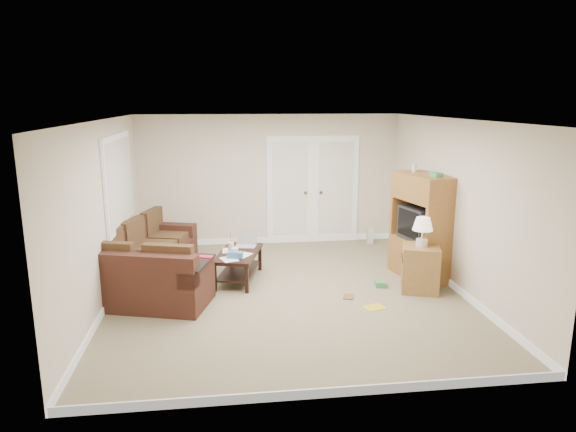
{
  "coord_description": "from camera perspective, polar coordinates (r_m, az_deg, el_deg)",
  "views": [
    {
      "loc": [
        -0.87,
        -7.03,
        2.76
      ],
      "look_at": [
        0.05,
        0.23,
        1.1
      ],
      "focal_mm": 32.0,
      "sensor_mm": 36.0,
      "label": 1
    }
  ],
  "objects": [
    {
      "name": "floor_greenbox",
      "position": [
        7.97,
        10.22,
        -7.38
      ],
      "size": [
        0.19,
        0.23,
        0.08
      ],
      "primitive_type": "cube",
      "rotation": [
        0.0,
        0.0,
        -0.16
      ],
      "color": "#408D52",
      "rests_on": "floor"
    },
    {
      "name": "tv_armoire",
      "position": [
        8.3,
        14.71,
        -1.09
      ],
      "size": [
        0.78,
        1.13,
        1.77
      ],
      "rotation": [
        0.0,
        0.0,
        0.23
      ],
      "color": "#93602D",
      "rests_on": "floor"
    },
    {
      "name": "coffee_table",
      "position": [
        8.08,
        -5.46,
        -5.38
      ],
      "size": [
        0.83,
        1.23,
        0.77
      ],
      "rotation": [
        0.0,
        0.0,
        -0.26
      ],
      "color": "black",
      "rests_on": "floor"
    },
    {
      "name": "window_left",
      "position": [
        8.28,
        -18.26,
        3.72
      ],
      "size": [
        0.05,
        1.92,
        1.42
      ],
      "color": "white",
      "rests_on": "wall_left"
    },
    {
      "name": "space_heater",
      "position": [
        10.23,
        9.14,
        -2.13
      ],
      "size": [
        0.15,
        0.14,
        0.31
      ],
      "primitive_type": "cube",
      "rotation": [
        0.0,
        0.0,
        -0.3
      ],
      "color": "silver",
      "rests_on": "floor"
    },
    {
      "name": "french_doors",
      "position": [
        10.04,
        2.77,
        2.88
      ],
      "size": [
        1.8,
        0.05,
        2.13
      ],
      "color": "white",
      "rests_on": "floor"
    },
    {
      "name": "wall_front",
      "position": [
        4.62,
        4.05,
        -6.35
      ],
      "size": [
        5.0,
        0.02,
        2.5
      ],
      "primitive_type": "cube",
      "color": "beige",
      "rests_on": "floor"
    },
    {
      "name": "wall_right",
      "position": [
        7.94,
        18.06,
        1.17
      ],
      "size": [
        0.02,
        5.5,
        2.5
      ],
      "primitive_type": "cube",
      "color": "beige",
      "rests_on": "floor"
    },
    {
      "name": "floor",
      "position": [
        7.6,
        -0.14,
        -8.51
      ],
      "size": [
        5.5,
        5.5,
        0.0
      ],
      "primitive_type": "plane",
      "color": "gray",
      "rests_on": "ground"
    },
    {
      "name": "side_cabinet",
      "position": [
        7.81,
        14.5,
        -5.24
      ],
      "size": [
        0.66,
        0.66,
        1.11
      ],
      "rotation": [
        0.0,
        0.0,
        -0.31
      ],
      "color": "olive",
      "rests_on": "floor"
    },
    {
      "name": "floor_magazine",
      "position": [
        7.19,
        9.59,
        -9.98
      ],
      "size": [
        0.33,
        0.29,
        0.01
      ],
      "primitive_type": "cube",
      "rotation": [
        0.0,
        0.0,
        0.29
      ],
      "color": "gold",
      "rests_on": "floor"
    },
    {
      "name": "sectional_sofa",
      "position": [
        8.0,
        -15.48,
        -5.45
      ],
      "size": [
        1.94,
        3.04,
        0.82
      ],
      "rotation": [
        0.0,
        0.0,
        -0.28
      ],
      "color": "#44241A",
      "rests_on": "floor"
    },
    {
      "name": "wall_back",
      "position": [
        9.93,
        -2.1,
        4.03
      ],
      "size": [
        5.0,
        0.02,
        2.5
      ],
      "primitive_type": "cube",
      "color": "beige",
      "rests_on": "floor"
    },
    {
      "name": "floor_book",
      "position": [
        7.49,
        6.17,
        -8.86
      ],
      "size": [
        0.21,
        0.24,
        0.02
      ],
      "primitive_type": "imported",
      "rotation": [
        0.0,
        0.0,
        -0.33
      ],
      "color": "brown",
      "rests_on": "floor"
    },
    {
      "name": "baseboards",
      "position": [
        7.59,
        -0.14,
        -8.16
      ],
      "size": [
        5.0,
        5.5,
        0.1
      ],
      "primitive_type": null,
      "color": "white",
      "rests_on": "floor"
    },
    {
      "name": "wall_left",
      "position": [
        7.37,
        -19.81,
        0.19
      ],
      "size": [
        0.02,
        5.5,
        2.5
      ],
      "primitive_type": "cube",
      "color": "beige",
      "rests_on": "floor"
    },
    {
      "name": "ceiling",
      "position": [
        7.09,
        -0.16,
        10.67
      ],
      "size": [
        5.0,
        5.5,
        0.02
      ],
      "primitive_type": "cube",
      "color": "white",
      "rests_on": "wall_back"
    }
  ]
}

